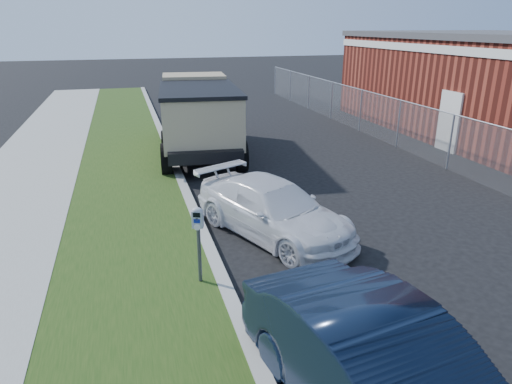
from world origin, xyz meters
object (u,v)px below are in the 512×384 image
object	(u,v)px
parking_meter	(198,229)
white_wagon	(271,208)
dump_truck	(198,112)
navy_sedan	(387,384)

from	to	relation	value
parking_meter	white_wagon	xyz separation A→B (m)	(1.91, 1.83, -0.55)
parking_meter	dump_truck	xyz separation A→B (m)	(1.53, 9.32, 0.31)
white_wagon	dump_truck	distance (m)	7.56
parking_meter	dump_truck	distance (m)	9.45
parking_meter	navy_sedan	distance (m)	4.03
parking_meter	navy_sedan	xyz separation A→B (m)	(1.48, -3.72, -0.42)
white_wagon	navy_sedan	xyz separation A→B (m)	(-0.43, -5.55, 0.13)
parking_meter	dump_truck	bearing A→B (deg)	102.98
white_wagon	parking_meter	bearing A→B (deg)	-160.45
white_wagon	navy_sedan	distance (m)	5.56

